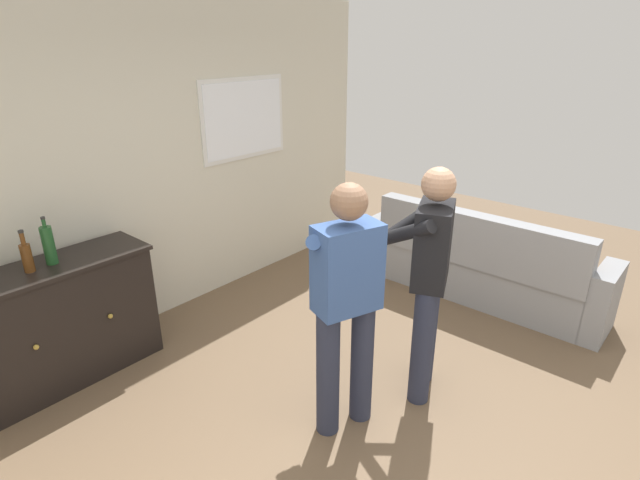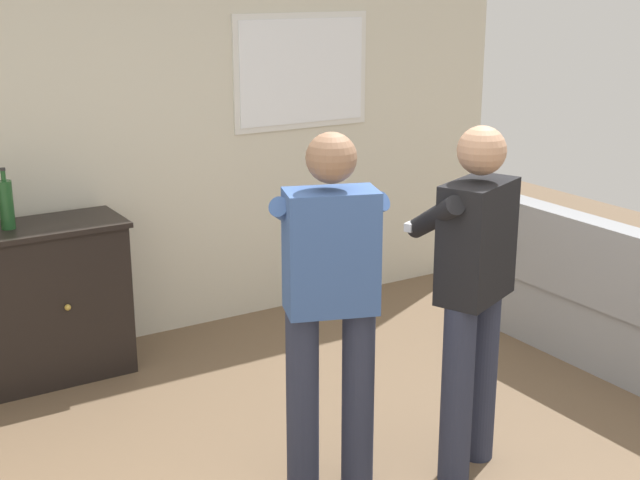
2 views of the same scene
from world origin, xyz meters
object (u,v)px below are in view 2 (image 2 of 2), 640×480
(sideboard_cabinet, at_px, (11,308))
(person_standing_left, at_px, (330,298))
(person_standing_right, at_px, (472,286))
(couch, at_px, (640,320))
(bottle_wine_green, at_px, (6,204))

(sideboard_cabinet, xyz_separation_m, person_standing_left, (0.98, -1.89, 0.46))
(sideboard_cabinet, distance_m, person_standing_right, 2.69)
(couch, height_order, person_standing_right, person_standing_right)
(couch, xyz_separation_m, bottle_wine_green, (-3.16, 1.84, 0.73))
(person_standing_right, bearing_deg, bottle_wine_green, 126.93)
(person_standing_left, height_order, person_standing_right, same)
(couch, xyz_separation_m, person_standing_right, (-1.58, -0.27, 0.59))
(sideboard_cabinet, relative_size, person_standing_right, 0.81)
(bottle_wine_green, bearing_deg, sideboard_cabinet, -165.66)
(person_standing_left, relative_size, person_standing_right, 1.00)
(sideboard_cabinet, bearing_deg, bottle_wine_green, 14.34)
(couch, height_order, bottle_wine_green, bottle_wine_green)
(couch, bearing_deg, person_standing_left, -178.47)
(bottle_wine_green, xyz_separation_m, person_standing_right, (1.58, -2.11, -0.15))
(sideboard_cabinet, height_order, person_standing_left, person_standing_left)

